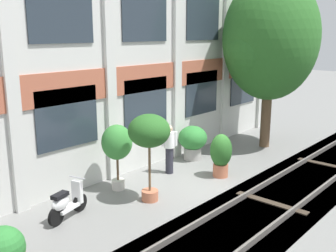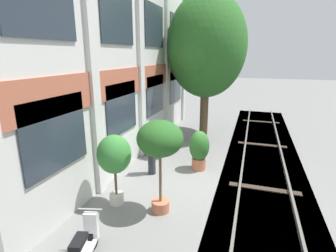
# 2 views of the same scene
# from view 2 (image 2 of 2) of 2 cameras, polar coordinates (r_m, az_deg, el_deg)

# --- Properties ---
(ground_plane) EXTENTS (80.00, 80.00, 0.00)m
(ground_plane) POSITION_cam_2_polar(r_m,az_deg,el_deg) (8.89, 4.96, -11.46)
(ground_plane) COLOR slate
(apartment_facade) EXTENTS (16.08, 0.64, 8.04)m
(apartment_facade) POSITION_cam_2_polar(r_m,az_deg,el_deg) (8.92, -12.02, 15.05)
(apartment_facade) COLOR silver
(apartment_facade) RESTS_ON ground
(rail_tracks) EXTENTS (23.72, 2.80, 0.43)m
(rail_tracks) POSITION_cam_2_polar(r_m,az_deg,el_deg) (8.80, 20.13, -13.72)
(rail_tracks) COLOR #5B5449
(rail_tracks) RESTS_ON ground
(broadleaf_tree) EXTENTS (3.91, 3.73, 6.81)m
(broadleaf_tree) POSITION_cam_2_polar(r_m,az_deg,el_deg) (12.94, 8.36, 16.42)
(broadleaf_tree) COLOR brown
(broadleaf_tree) RESTS_ON ground
(potted_plant_low_pan) EXTENTS (0.90, 0.90, 1.99)m
(potted_plant_low_pan) POSITION_cam_2_polar(r_m,az_deg,el_deg) (7.08, -11.61, -6.55)
(potted_plant_low_pan) COLOR beige
(potted_plant_low_pan) RESTS_ON ground
(potted_plant_fluted_column) EXTENTS (1.06, 1.06, 1.27)m
(potted_plant_fluted_column) POSITION_cam_2_polar(r_m,az_deg,el_deg) (10.56, -1.89, -2.71)
(potted_plant_fluted_column) COLOR gray
(potted_plant_fluted_column) RESTS_ON ground
(potted_plant_stone_basin) EXTENTS (0.71, 0.71, 1.43)m
(potted_plant_stone_basin) POSITION_cam_2_polar(r_m,az_deg,el_deg) (9.34, 6.80, -4.94)
(potted_plant_stone_basin) COLOR #B76647
(potted_plant_stone_basin) RESTS_ON ground
(potted_plant_tall_urn) EXTENTS (1.15, 1.15, 2.47)m
(potted_plant_tall_urn) POSITION_cam_2_polar(r_m,az_deg,el_deg) (6.45, -1.75, -3.58)
(potted_plant_tall_urn) COLOR #B76647
(potted_plant_tall_urn) RESTS_ON ground
(scooter_near_curb) EXTENTS (1.36, 0.61, 0.98)m
(scooter_near_curb) POSITION_cam_2_polar(r_m,az_deg,el_deg) (5.77, -17.82, -23.72)
(scooter_near_curb) COLOR black
(scooter_near_curb) RESTS_ON ground
(resident_by_doorway) EXTENTS (0.43, 0.37, 1.64)m
(resident_by_doorway) POSITION_cam_2_polar(r_m,az_deg,el_deg) (8.92, -3.59, -5.16)
(resident_by_doorway) COLOR #282833
(resident_by_doorway) RESTS_ON ground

